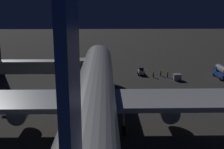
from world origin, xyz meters
TOP-DOWN VIEW (x-y plane):
  - ground_plane at (0.00, 0.00)m, footprint 320.00×320.00m
  - airliner_at_gate at (0.00, 10.69)m, footprint 54.25×63.48m
  - jet_bridge at (10.52, -7.50)m, footprint 19.27×3.40m
  - fuel_tanker at (-30.68, -19.28)m, footprint 2.46×6.29m
  - pushback_tug at (-10.97, -22.95)m, footprint 1.86×2.36m
  - baggage_container_mid_row at (-19.11, -17.61)m, footprint 1.77×1.59m
  - ground_crew_marshaller_fwd at (-17.33, -20.24)m, footprint 0.40×0.40m
  - ground_crew_under_port_wing at (-13.73, -20.28)m, footprint 0.40×0.40m
  - ground_crew_walking_aft at (-15.89, -21.68)m, footprint 0.40×0.40m
  - traffic_cone_nose_port at (-2.20, -19.64)m, footprint 0.36×0.36m
  - traffic_cone_nose_starboard at (2.20, -19.64)m, footprint 0.36×0.36m

SIDE VIEW (x-z plane):
  - ground_plane at x=0.00m, z-range 0.00..0.00m
  - traffic_cone_nose_port at x=-2.20m, z-range 0.00..0.55m
  - traffic_cone_nose_starboard at x=2.20m, z-range 0.00..0.55m
  - baggage_container_mid_row at x=-19.11m, z-range 0.00..1.50m
  - pushback_tug at x=-10.97m, z-range -0.20..1.75m
  - ground_crew_under_port_wing at x=-13.73m, z-range 0.08..1.74m
  - ground_crew_walking_aft at x=-15.89m, z-range 0.08..1.79m
  - ground_crew_marshaller_fwd at x=-17.33m, z-range 0.09..1.86m
  - fuel_tanker at x=-30.68m, z-range 0.07..3.22m
  - airliner_at_gate at x=0.00m, z-range -4.67..15.94m
  - jet_bridge at x=10.52m, z-range 2.09..9.35m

